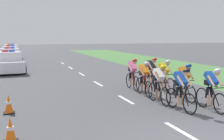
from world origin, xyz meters
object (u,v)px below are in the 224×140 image
at_px(cyclist_fifth, 144,78).
at_px(police_car_third, 11,54).
at_px(cyclist_second, 212,89).
at_px(cyclist_eighth, 151,72).
at_px(cyclist_lead, 181,89).
at_px(police_car_second, 10,57).
at_px(cyclist_fourth, 184,82).
at_px(cyclist_seventh, 133,74).
at_px(police_car_furthest, 11,51).
at_px(cyclist_third, 159,83).
at_px(cyclist_sixth, 164,76).
at_px(traffic_cone_near, 10,131).
at_px(traffic_cone_mid, 9,104).
at_px(police_car_nearest, 9,63).

relative_size(cyclist_fifth, police_car_third, 0.38).
bearing_deg(cyclist_second, cyclist_eighth, 89.11).
relative_size(cyclist_lead, cyclist_eighth, 1.00).
bearing_deg(police_car_second, cyclist_fourth, -68.18).
relative_size(cyclist_fourth, cyclist_seventh, 1.00).
bearing_deg(cyclist_fourth, cyclist_second, -89.23).
xyz_separation_m(cyclist_lead, police_car_furthest, (-5.83, 29.90, -0.11)).
xyz_separation_m(police_car_third, police_car_furthest, (0.00, 5.99, 0.00)).
distance_m(cyclist_third, police_car_second, 18.05).
bearing_deg(cyclist_sixth, cyclist_seventh, 136.60).
relative_size(cyclist_fourth, traffic_cone_near, 2.69).
bearing_deg(cyclist_seventh, cyclist_sixth, -43.40).
distance_m(police_car_second, police_car_third, 5.56).
xyz_separation_m(cyclist_fifth, police_car_third, (-5.73, 21.23, -0.11)).
height_order(cyclist_sixth, police_car_second, police_car_second).
distance_m(cyclist_eighth, police_car_furthest, 26.51).
distance_m(cyclist_second, cyclist_sixth, 3.35).
xyz_separation_m(cyclist_lead, cyclist_seventh, (-0.04, 4.09, 0.00)).
relative_size(cyclist_second, cyclist_eighth, 1.00).
bearing_deg(cyclist_fourth, cyclist_third, -176.48).
distance_m(cyclist_third, cyclist_seventh, 2.88).
relative_size(cyclist_third, police_car_furthest, 0.39).
bearing_deg(cyclist_third, cyclist_second, -51.84).
bearing_deg(police_car_furthest, police_car_second, -90.00).
xyz_separation_m(police_car_second, traffic_cone_mid, (0.19, -16.69, -0.37)).
bearing_deg(cyclist_lead, police_car_third, 103.72).
bearing_deg(cyclist_fifth, cyclist_third, -92.89).
relative_size(cyclist_lead, cyclist_second, 1.00).
distance_m(cyclist_sixth, police_car_furthest, 27.75).
distance_m(cyclist_lead, cyclist_eighth, 4.45).
height_order(cyclist_lead, police_car_furthest, police_car_furthest).
bearing_deg(cyclist_second, police_car_third, 105.80).
xyz_separation_m(cyclist_lead, cyclist_eighth, (1.09, 4.31, 0.00)).
xyz_separation_m(cyclist_eighth, police_car_third, (-6.93, 19.60, -0.11)).
distance_m(cyclist_second, police_car_second, 19.88).
height_order(police_car_nearest, traffic_cone_near, police_car_nearest).
bearing_deg(police_car_third, cyclist_fourth, -73.20).
xyz_separation_m(cyclist_fourth, cyclist_sixth, (0.08, 1.74, 0.00)).
bearing_deg(cyclist_eighth, traffic_cone_mid, -158.48).
xyz_separation_m(cyclist_second, cyclist_fifth, (-1.13, 3.00, 0.00)).
distance_m(cyclist_third, police_car_nearest, 13.02).
bearing_deg(police_car_nearest, cyclist_fourth, -59.63).
bearing_deg(cyclist_third, traffic_cone_near, -156.70).
xyz_separation_m(cyclist_third, police_car_furthest, (-5.65, 28.69, -0.11)).
xyz_separation_m(cyclist_third, cyclist_seventh, (0.14, 2.88, 0.00)).
distance_m(cyclist_third, traffic_cone_mid, 5.50).
height_order(cyclist_lead, police_car_second, police_car_second).
relative_size(traffic_cone_near, traffic_cone_mid, 1.00).
relative_size(cyclist_third, police_car_nearest, 0.38).
height_order(cyclist_lead, cyclist_third, same).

